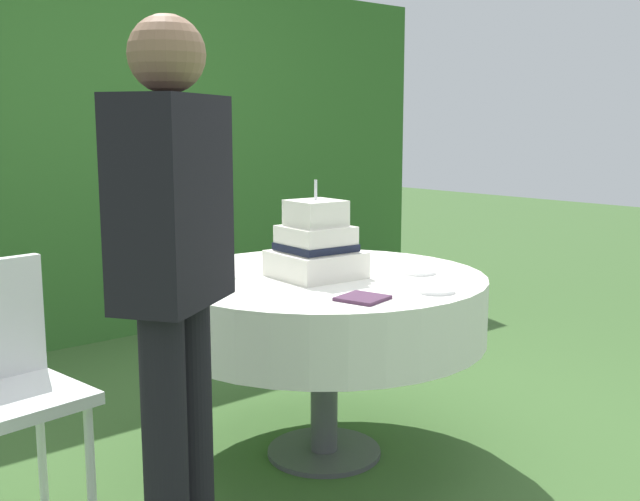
{
  "coord_description": "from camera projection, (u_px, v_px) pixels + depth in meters",
  "views": [
    {
      "loc": [
        -1.91,
        -2.22,
        1.32
      ],
      "look_at": [
        -0.02,
        -0.0,
        0.84
      ],
      "focal_mm": 42.78,
      "sensor_mm": 36.0,
      "label": 1
    }
  ],
  "objects": [
    {
      "name": "garden_chair",
      "position": [
        1.0,
        373.0,
        2.43
      ],
      "size": [
        0.45,
        0.45,
        0.89
      ],
      "color": "white",
      "rests_on": "ground_plane"
    },
    {
      "name": "napkin_stack",
      "position": [
        363.0,
        298.0,
        2.56
      ],
      "size": [
        0.18,
        0.18,
        0.01
      ],
      "primitive_type": "cube",
      "rotation": [
        0.0,
        0.0,
        0.25
      ],
      "color": "#4C2D47",
      "rests_on": "cake_table"
    },
    {
      "name": "wedding_cake",
      "position": [
        316.0,
        246.0,
        2.93
      ],
      "size": [
        0.33,
        0.32,
        0.38
      ],
      "color": "white",
      "rests_on": "cake_table"
    },
    {
      "name": "standing_person",
      "position": [
        174.0,
        275.0,
        2.02
      ],
      "size": [
        0.41,
        0.37,
        1.6
      ],
      "color": "black",
      "rests_on": "ground_plane"
    },
    {
      "name": "ground_plane",
      "position": [
        324.0,
        453.0,
        3.1
      ],
      "size": [
        20.0,
        20.0,
        0.0
      ],
      "primitive_type": "plane",
      "color": "#3D602D"
    },
    {
      "name": "foliage_hedge",
      "position": [
        69.0,
        157.0,
        4.76
      ],
      "size": [
        5.34,
        0.66,
        2.24
      ],
      "primitive_type": "cube",
      "color": "#336628",
      "rests_on": "ground_plane"
    },
    {
      "name": "serving_plate_left",
      "position": [
        418.0,
        272.0,
        3.01
      ],
      "size": [
        0.14,
        0.14,
        0.01
      ],
      "primitive_type": "cylinder",
      "color": "white",
      "rests_on": "cake_table"
    },
    {
      "name": "serving_plate_near",
      "position": [
        219.0,
        277.0,
        2.91
      ],
      "size": [
        0.14,
        0.14,
        0.01
      ],
      "primitive_type": "cylinder",
      "color": "white",
      "rests_on": "cake_table"
    },
    {
      "name": "serving_plate_far",
      "position": [
        332.0,
        258.0,
        3.33
      ],
      "size": [
        0.15,
        0.15,
        0.01
      ],
      "primitive_type": "cylinder",
      "color": "white",
      "rests_on": "cake_table"
    },
    {
      "name": "serving_plate_right",
      "position": [
        435.0,
        290.0,
        2.67
      ],
      "size": [
        0.14,
        0.14,
        0.01
      ],
      "primitive_type": "cylinder",
      "color": "white",
      "rests_on": "cake_table"
    },
    {
      "name": "cake_table",
      "position": [
        324.0,
        306.0,
        3.0
      ],
      "size": [
        1.27,
        1.27,
        0.74
      ],
      "color": "#4C4C51",
      "rests_on": "ground_plane"
    }
  ]
}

